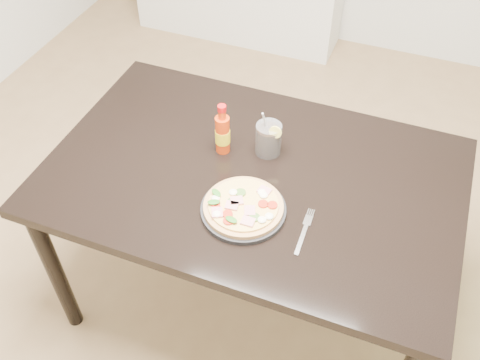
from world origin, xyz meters
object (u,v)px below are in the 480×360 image
(pizza, at_px, (243,206))
(fork, at_px, (305,230))
(hot_sauce_bottle, at_px, (223,133))
(cola_cup, at_px, (268,139))
(plate, at_px, (243,210))
(media_console, at_px, (238,0))
(dining_table, at_px, (252,189))

(pizza, distance_m, fork, 0.20)
(hot_sauce_bottle, bearing_deg, cola_cup, 18.80)
(fork, bearing_deg, plate, 176.98)
(plate, bearing_deg, media_console, 111.85)
(plate, distance_m, cola_cup, 0.30)
(cola_cup, bearing_deg, dining_table, -96.24)
(plate, bearing_deg, fork, -1.35)
(fork, xyz_separation_m, media_console, (-1.07, 2.18, -0.50))
(dining_table, height_order, fork, fork)
(dining_table, bearing_deg, pizza, -79.69)
(pizza, xyz_separation_m, fork, (0.20, -0.00, -0.03))
(pizza, height_order, fork, pizza)
(plate, xyz_separation_m, media_console, (-0.87, 2.17, -0.51))
(dining_table, distance_m, fork, 0.31)
(dining_table, xyz_separation_m, pizza, (0.03, -0.17, 0.11))
(cola_cup, bearing_deg, pizza, -86.33)
(plate, distance_m, fork, 0.20)
(dining_table, bearing_deg, hot_sauce_bottle, 153.69)
(cola_cup, distance_m, fork, 0.37)
(cola_cup, bearing_deg, fork, -53.18)
(plate, bearing_deg, dining_table, 100.46)
(plate, relative_size, media_console, 0.19)
(dining_table, bearing_deg, cola_cup, 83.76)
(pizza, bearing_deg, cola_cup, 93.67)
(dining_table, xyz_separation_m, fork, (0.24, -0.18, 0.09))
(plate, height_order, pizza, pizza)
(plate, xyz_separation_m, pizza, (-0.00, -0.00, 0.02))
(dining_table, height_order, media_console, dining_table)
(cola_cup, distance_m, media_console, 2.14)
(pizza, height_order, hot_sauce_bottle, hot_sauce_bottle)
(dining_table, distance_m, hot_sauce_bottle, 0.22)
(dining_table, distance_m, pizza, 0.21)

